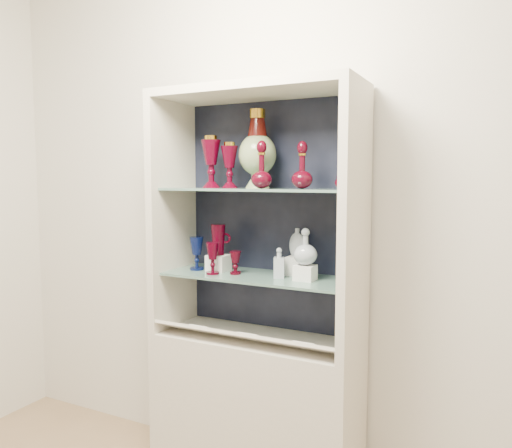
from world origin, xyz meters
The scene contains 30 objects.
wall_back centered at (0.00, 1.75, 1.40)m, with size 3.50×0.02×2.80m, color beige.
cabinet_base centered at (0.00, 1.53, 0.38)m, with size 1.00×0.40×0.75m, color beige.
cabinet_back_panel centered at (0.00, 1.72, 1.32)m, with size 0.98×0.02×1.15m, color black.
cabinet_side_left centered at (-0.48, 1.53, 1.32)m, with size 0.04×0.40×1.15m, color beige.
cabinet_side_right centered at (0.48, 1.53, 1.32)m, with size 0.04×0.40×1.15m, color beige.
cabinet_top_cap centered at (0.00, 1.53, 1.92)m, with size 1.00×0.40×0.04m, color beige.
shelf_lower centered at (0.00, 1.55, 1.04)m, with size 0.92×0.34×0.01m, color slate.
shelf_upper centered at (0.00, 1.55, 1.46)m, with size 0.92×0.34×0.01m, color slate.
label_ledge centered at (0.00, 1.42, 0.78)m, with size 0.92×0.18×0.01m, color beige.
label_card_0 centered at (0.03, 1.42, 0.80)m, with size 0.10×0.07×0.00m, color white.
label_card_1 centered at (-0.24, 1.42, 0.80)m, with size 0.10×0.07×0.00m, color white.
label_card_2 centered at (0.30, 1.42, 0.80)m, with size 0.10×0.07×0.00m, color white.
pedestal_lamp_left centered at (-0.25, 1.54, 1.60)m, with size 0.10×0.10×0.25m, color #430011, non-canonical shape.
pedestal_lamp_right centered at (-0.16, 1.56, 1.58)m, with size 0.08×0.08×0.22m, color #430011, non-canonical shape.
enamel_urn centered at (-0.03, 1.60, 1.66)m, with size 0.18×0.18×0.38m, color #11471B, non-canonical shape.
ruby_decanter_a centered at (0.05, 1.48, 1.59)m, with size 0.10×0.10×0.24m, color #460210, non-canonical shape.
ruby_decanter_b centered at (0.23, 1.54, 1.58)m, with size 0.10×0.10×0.23m, color #460210, non-canonical shape.
lidded_bowl centered at (0.43, 1.50, 1.51)m, with size 0.07×0.07×0.08m, color #460210, non-canonical shape.
cobalt_goblet centered at (-0.34, 1.53, 1.13)m, with size 0.07×0.07×0.17m, color #091242, non-canonical shape.
ruby_goblet_tall centered at (-0.21, 1.47, 1.13)m, with size 0.06×0.06×0.16m, color #430011, non-canonical shape.
ruby_goblet_small centered at (-0.11, 1.52, 1.11)m, with size 0.06×0.06×0.11m, color #460210, non-canonical shape.
riser_ruby_pitcher centered at (-0.23, 1.57, 1.09)m, with size 0.10×0.10×0.08m, color silver.
ruby_pitcher centered at (-0.23, 1.57, 1.21)m, with size 0.12×0.07×0.16m, color #430011, non-canonical shape.
clear_square_bottle centered at (0.12, 1.54, 1.12)m, with size 0.05×0.05×0.14m, color #98A2AE, non-canonical shape.
riser_flat_flask centered at (0.17, 1.64, 1.09)m, with size 0.09×0.09×0.09m, color silver.
flat_flask centered at (0.17, 1.64, 1.21)m, with size 0.10×0.04×0.14m, color #ABB5C0, non-canonical shape.
riser_clear_round_decanter centered at (0.25, 1.54, 1.08)m, with size 0.09×0.09×0.07m, color silver.
clear_round_decanter centered at (0.25, 1.54, 1.20)m, with size 0.11×0.11×0.16m, color #98A2AE, non-canonical shape.
riser_cameo_medallion centered at (0.44, 1.66, 1.10)m, with size 0.08×0.08×0.10m, color silver.
cameo_medallion centered at (0.44, 1.66, 1.22)m, with size 0.12×0.04×0.14m, color black, non-canonical shape.
Camera 1 is at (1.06, -0.58, 1.52)m, focal length 35.00 mm.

